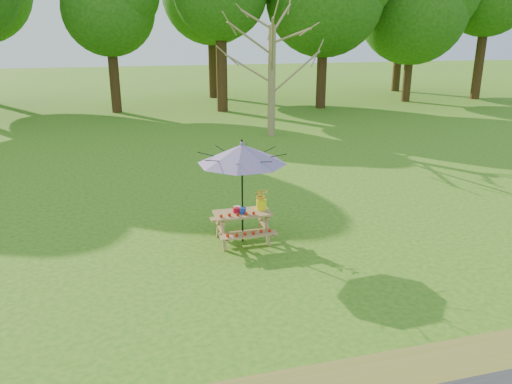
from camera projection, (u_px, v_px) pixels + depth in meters
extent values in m
plane|color=#306D14|center=(92.00, 312.00, 8.11)|extent=(120.00, 120.00, 0.00)
cylinder|color=olive|center=(272.00, 82.00, 21.06)|extent=(0.33, 0.33, 4.59)
cube|color=#A66C4B|center=(242.00, 213.00, 10.65)|extent=(1.20, 0.62, 0.04)
cube|color=#A66C4B|center=(249.00, 235.00, 10.23)|extent=(1.20, 0.22, 0.04)
cube|color=#A66C4B|center=(237.00, 217.00, 11.24)|extent=(1.20, 0.22, 0.04)
cylinder|color=black|center=(242.00, 192.00, 10.50)|extent=(0.04, 0.04, 2.25)
cone|color=#2080BA|center=(242.00, 154.00, 10.24)|extent=(2.40, 2.40, 0.40)
sphere|color=#2080BA|center=(242.00, 143.00, 10.18)|extent=(0.08, 0.08, 0.08)
cube|color=red|center=(236.00, 210.00, 10.63)|extent=(0.14, 0.12, 0.10)
cylinder|color=#163AB3|center=(243.00, 211.00, 10.54)|extent=(0.13, 0.13, 0.13)
cube|color=beige|center=(237.00, 208.00, 10.80)|extent=(0.13, 0.13, 0.07)
cylinder|color=#FFFA0D|center=(261.00, 205.00, 10.78)|extent=(0.22, 0.22, 0.22)
imported|color=gold|center=(261.00, 195.00, 10.72)|extent=(0.31, 0.27, 0.33)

